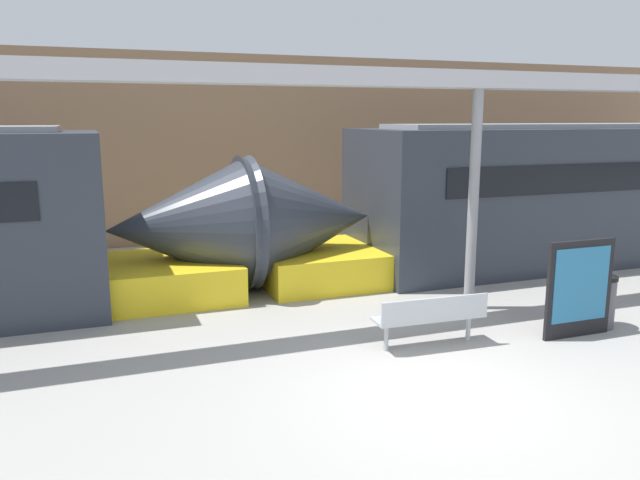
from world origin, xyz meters
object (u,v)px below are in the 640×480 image
support_column_near (473,202)px  bench_near (431,315)px  trash_bin (600,301)px  train_left (565,196)px  poster_board (579,288)px

support_column_near → bench_near: bearing=-138.1°
bench_near → trash_bin: (3.03, -0.13, -0.07)m
train_left → bench_near: train_left is taller
train_left → trash_bin: (-2.97, -4.26, -1.08)m
bench_near → trash_bin: bearing=-0.1°
trash_bin → support_column_near: size_ratio=0.22×
trash_bin → poster_board: bearing=-160.3°
train_left → bench_near: bearing=-145.5°
bench_near → poster_board: 2.41m
train_left → support_column_near: 5.13m
trash_bin → poster_board: (-0.66, -0.24, 0.34)m
support_column_near → train_left: bearing=31.3°
train_left → trash_bin: train_left is taller
trash_bin → support_column_near: bearing=131.1°
trash_bin → bench_near: bearing=177.5°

